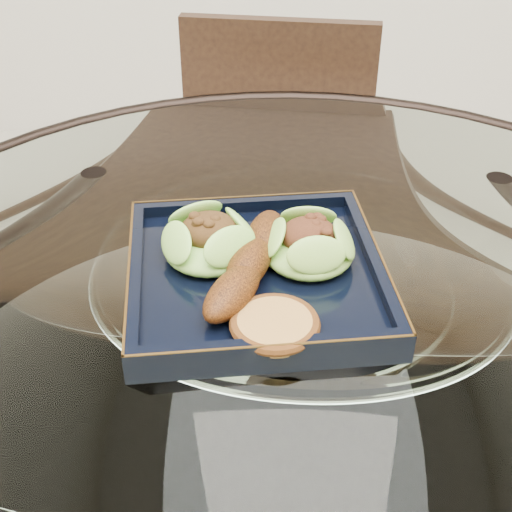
{
  "coord_description": "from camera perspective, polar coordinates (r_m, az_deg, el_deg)",
  "views": [
    {
      "loc": [
        -0.03,
        -0.59,
        1.23
      ],
      "look_at": [
        -0.05,
        0.02,
        0.8
      ],
      "focal_mm": 50.0,
      "sensor_mm": 36.0,
      "label": 1
    }
  ],
  "objects": [
    {
      "name": "dining_table",
      "position": [
        0.87,
        3.15,
        -11.96
      ],
      "size": [
        1.13,
        1.13,
        0.77
      ],
      "color": "white",
      "rests_on": "ground"
    },
    {
      "name": "lettuce_wrap_left",
      "position": [
        0.78,
        -3.7,
        1.05
      ],
      "size": [
        0.11,
        0.11,
        0.04
      ],
      "primitive_type": "ellipsoid",
      "rotation": [
        0.0,
        0.0,
        0.14
      ],
      "color": "#609F2E",
      "rests_on": "navy_plate"
    },
    {
      "name": "lettuce_wrap_right",
      "position": [
        0.77,
        4.23,
        0.69
      ],
      "size": [
        0.13,
        0.13,
        0.04
      ],
      "primitive_type": "ellipsoid",
      "rotation": [
        0.0,
        0.0,
        -0.36
      ],
      "color": "olive",
      "rests_on": "navy_plate"
    },
    {
      "name": "dining_chair",
      "position": [
        1.37,
        1.1,
        1.76
      ],
      "size": [
        0.41,
        0.41,
        0.86
      ],
      "rotation": [
        0.0,
        0.0,
        -0.11
      ],
      "color": "#311E10",
      "rests_on": "ground"
    },
    {
      "name": "navy_plate",
      "position": [
        0.77,
        -0.0,
        -1.83
      ],
      "size": [
        0.3,
        0.3,
        0.02
      ],
      "primitive_type": "cube",
      "rotation": [
        0.0,
        0.0,
        0.13
      ],
      "color": "black",
      "rests_on": "dining_table"
    },
    {
      "name": "crumb_patty",
      "position": [
        0.68,
        1.5,
        -5.58
      ],
      "size": [
        0.1,
        0.1,
        0.01
      ],
      "primitive_type": "cylinder",
      "rotation": [
        0.0,
        0.0,
        -0.32
      ],
      "color": "#B57F3C",
      "rests_on": "navy_plate"
    },
    {
      "name": "roasted_plantain",
      "position": [
        0.74,
        -0.52,
        -0.55
      ],
      "size": [
        0.09,
        0.2,
        0.04
      ],
      "primitive_type": "ellipsoid",
      "rotation": [
        0.0,
        0.0,
        1.28
      ],
      "color": "#5F2B0A",
      "rests_on": "navy_plate"
    }
  ]
}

